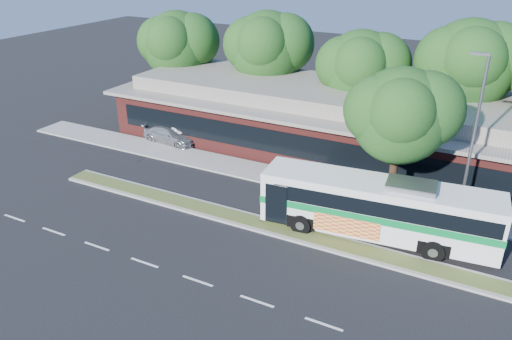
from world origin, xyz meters
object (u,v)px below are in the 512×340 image
at_px(transit_bus, 379,204).
at_px(sidewalk_tree, 408,114).
at_px(lamp_post, 473,136).
at_px(sedan, 171,135).

xyz_separation_m(transit_bus, sidewalk_tree, (0.31, 3.02, 3.91)).
relative_size(lamp_post, transit_bus, 0.76).
distance_m(transit_bus, sidewalk_tree, 4.95).
height_order(lamp_post, transit_bus, lamp_post).
distance_m(lamp_post, transit_bus, 5.89).
height_order(lamp_post, sidewalk_tree, lamp_post).
distance_m(lamp_post, sedan, 21.20).
distance_m(transit_bus, sedan, 18.11).
relative_size(transit_bus, sedan, 2.68).
height_order(lamp_post, sedan, lamp_post).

